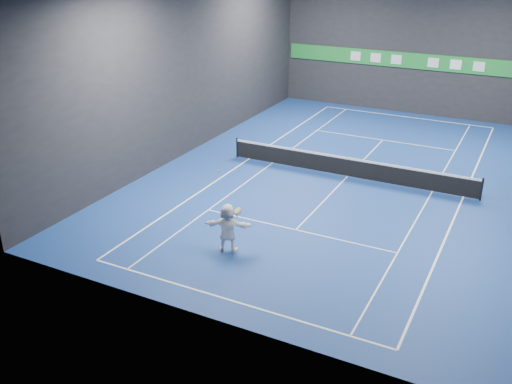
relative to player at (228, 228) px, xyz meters
The scene contains 18 objects.
ground 9.29m from the player, 80.06° to the left, with size 26.00×26.00×0.00m, color navy.
wall_back 22.44m from the player, 85.87° to the left, with size 18.00×0.10×9.00m, color black.
wall_front 5.51m from the player, 67.77° to the right, with size 18.00×0.10×9.00m, color black.
wall_left 12.26m from the player, 129.14° to the left, with size 0.10×26.00×9.00m, color black.
baseline_near 3.35m from the player, 60.27° to the right, with size 10.98×0.08×0.01m, color white.
baseline_far 21.07m from the player, 85.66° to the left, with size 10.98×0.08×0.01m, color white.
sideline_doubles_left 9.94m from the player, 113.18° to the left, with size 0.08×23.78×0.01m, color white.
sideline_doubles_right 11.57m from the player, 52.09° to the left, with size 0.08×23.78×0.01m, color white.
sideline_singles_left 9.49m from the player, 105.45° to the left, with size 0.06×23.78×0.01m, color white.
sideline_singles_right 10.78m from the player, 57.91° to the left, with size 0.06×23.78×0.01m, color white.
service_line_near 3.27m from the player, 59.42° to the left, with size 8.23×0.06×0.01m, color white.
service_line_far 15.61m from the player, 84.13° to the left, with size 8.23×0.06×0.01m, color white.
center_service_line 9.29m from the player, 80.06° to the left, with size 0.06×12.80×0.01m, color white.
player is the anchor object (origin of this frame).
tennis_ball 2.22m from the player, behind, with size 0.06×0.06×0.06m, color #C9E025.
tennis_net 9.25m from the player, 80.06° to the left, with size 12.50×0.10×1.07m.
sponsor_banner 22.24m from the player, 85.86° to the left, with size 17.64×0.11×1.00m.
tennis_racket 0.81m from the player, ahead, with size 0.45×0.39×0.51m.
Camera 1 is at (7.83, -25.26, 10.56)m, focal length 40.00 mm.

